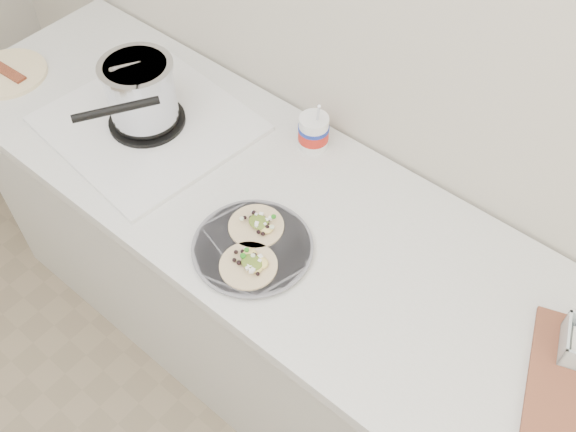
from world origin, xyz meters
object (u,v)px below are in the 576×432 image
Objects in this scene: stove at (143,103)px; tub at (314,129)px; bacon_plate at (7,73)px; taco_plate at (252,245)px.

tub is (0.42, 0.24, -0.02)m from stove.
bacon_plate is (-0.93, -0.37, -0.06)m from tub.
tub is 0.80× the size of bacon_plate.
stove is at bearing 13.81° from bacon_plate.
stove is 1.95× the size of taco_plate.
stove reaches higher than taco_plate.
bacon_plate is at bearing 179.37° from taco_plate.
tub is at bearing 21.63° from bacon_plate.
tub is 1.00m from bacon_plate.
stove reaches higher than tub.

